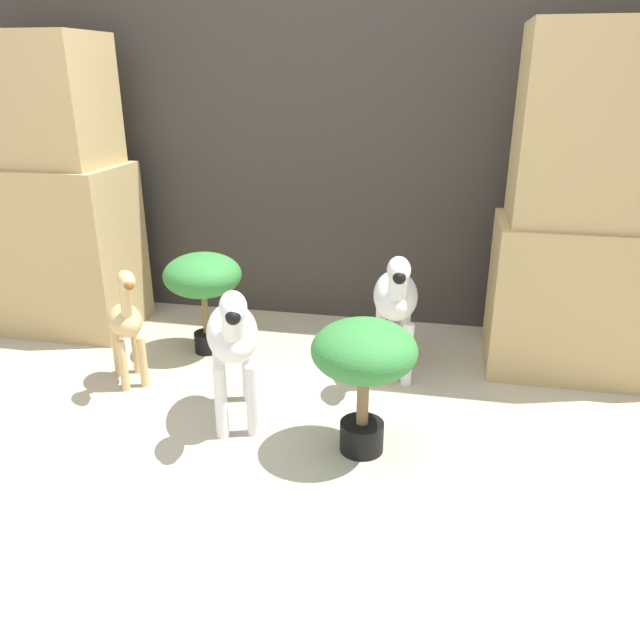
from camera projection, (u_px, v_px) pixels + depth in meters
The scene contains 9 objects.
ground_plane at pixel (224, 475), 2.18m from camera, with size 14.00×14.00×0.00m, color #B2A88E.
wall_back at pixel (317, 115), 3.24m from camera, with size 6.40×0.08×2.20m.
rock_pillar_left at pixel (45, 198), 3.22m from camera, with size 0.84×0.50×1.49m.
rock_pillar_right at pixel (598, 218), 2.71m from camera, with size 0.84×0.50×1.51m.
zebra_right at pixel (396, 299), 2.78m from camera, with size 0.24×0.52×0.61m.
zebra_left at pixel (233, 337), 2.39m from camera, with size 0.33×0.52×0.61m.
giraffe_figurine at pixel (126, 321), 2.71m from camera, with size 0.29×0.33×0.57m.
potted_palm_front at pixel (203, 279), 3.00m from camera, with size 0.38×0.38×0.51m.
potted_palm_back at pixel (364, 359), 2.19m from camera, with size 0.38×0.38×0.51m.
Camera 1 is at (0.70, -1.71, 1.32)m, focal length 35.00 mm.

